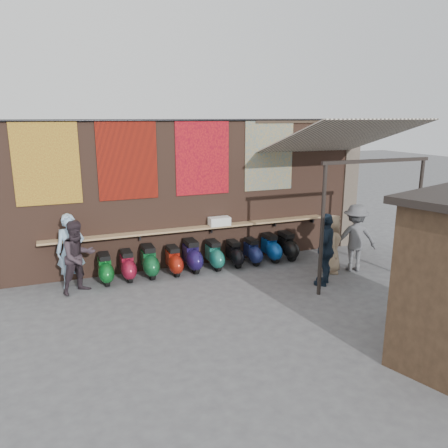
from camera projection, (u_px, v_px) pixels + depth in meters
name	position (u px, v px, depth m)	size (l,w,h in m)	color
ground	(226.00, 298.00, 10.08)	(70.00, 70.00, 0.00)	#474749
brick_wall	(190.00, 194.00, 12.04)	(10.00, 0.40, 4.00)	brown
pier_right	(346.00, 183.00, 13.89)	(0.50, 0.50, 4.00)	#4C4238
eating_counter	(195.00, 228.00, 11.92)	(8.00, 0.32, 0.05)	#9E7A51
shelf_box	(219.00, 221.00, 12.11)	(0.59, 0.30, 0.23)	white
tapestry_redgold	(47.00, 163.00, 10.32)	(1.50, 0.02, 2.00)	maroon
tapestry_sun	(128.00, 160.00, 10.99)	(1.50, 0.02, 2.00)	red
tapestry_orange	(203.00, 158.00, 11.71)	(1.50, 0.02, 2.00)	red
tapestry_multi	(269.00, 155.00, 12.42)	(1.50, 0.02, 2.00)	#276390
hang_rail	(191.00, 120.00, 11.36)	(0.06, 0.06, 9.50)	black
scooter_stool_0	(105.00, 269.00, 10.90)	(0.35, 0.78, 0.74)	#0E6221
scooter_stool_1	(128.00, 266.00, 11.13)	(0.35, 0.78, 0.74)	maroon
scooter_stool_2	(149.00, 262.00, 11.34)	(0.38, 0.86, 0.81)	#105329
scooter_stool_3	(174.00, 261.00, 11.52)	(0.35, 0.78, 0.74)	maroon
scooter_stool_4	(192.00, 256.00, 11.77)	(0.40, 0.88, 0.84)	#1D1347
scooter_stool_5	(214.00, 255.00, 11.94)	(0.36, 0.81, 0.77)	#1A6A5A
scooter_stool_6	(234.00, 254.00, 12.17)	(0.33, 0.74, 0.70)	black
scooter_stool_7	(252.00, 252.00, 12.34)	(0.34, 0.75, 0.71)	#172051
scooter_stool_8	(271.00, 248.00, 12.60)	(0.37, 0.81, 0.77)	navy
scooter_stool_9	(287.00, 246.00, 12.76)	(0.37, 0.82, 0.78)	black
diner_left	(71.00, 251.00, 10.51)	(0.67, 0.44, 1.84)	#91B6D3
diner_right	(78.00, 257.00, 10.22)	(0.85, 0.66, 1.75)	#31262C
shopper_navy	(326.00, 249.00, 10.71)	(1.06, 0.44, 1.81)	#162332
shopper_grey	(355.00, 238.00, 11.70)	(1.18, 0.68, 1.82)	#56575B
shopper_tan	(332.00, 244.00, 11.56)	(0.77, 0.50, 1.57)	#92795D
stall_sign	(429.00, 237.00, 7.70)	(1.20, 0.04, 0.50)	gold
stall_shelf	(423.00, 290.00, 7.94)	(2.13, 0.10, 0.06)	#473321
awning_canvas	(339.00, 137.00, 11.29)	(3.20, 3.40, 0.03)	beige
awning_ledger	(307.00, 121.00, 12.63)	(3.30, 0.08, 0.12)	#33261C
awning_header	(377.00, 161.00, 10.05)	(3.00, 0.08, 0.08)	black
awning_post_left	(322.00, 231.00, 9.92)	(0.09, 0.09, 3.10)	black
awning_post_right	(417.00, 220.00, 10.91)	(0.09, 0.09, 3.10)	black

